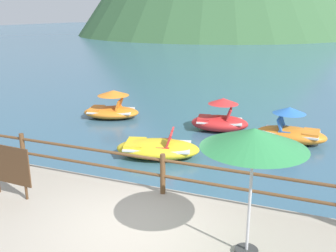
{
  "coord_description": "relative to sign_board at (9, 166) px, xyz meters",
  "views": [
    {
      "loc": [
        3.06,
        -5.72,
        4.36
      ],
      "look_at": [
        -1.26,
        5.0,
        0.9
      ],
      "focal_mm": 40.8,
      "sensor_mm": 36.0,
      "label": 1
    }
  ],
  "objects": [
    {
      "name": "sign_board",
      "position": [
        0.0,
        0.0,
        0.0
      ],
      "size": [
        1.18,
        0.1,
        1.19
      ],
      "color": "silver",
      "rests_on": "promenade_dock"
    },
    {
      "name": "ground_plane",
      "position": [
        3.09,
        39.82,
        -1.13
      ],
      "size": [
        200.0,
        200.0,
        0.0
      ],
      "primitive_type": "plane",
      "color": "#38607A"
    },
    {
      "name": "dock_railing",
      "position": [
        3.09,
        1.37,
        -0.15
      ],
      "size": [
        23.92,
        0.12,
        0.95
      ],
      "color": "brown",
      "rests_on": "promenade_dock"
    },
    {
      "name": "beach_umbrella",
      "position": [
        5.28,
        -0.18,
        1.32
      ],
      "size": [
        1.7,
        1.7,
        2.24
      ],
      "color": "#B2B2B7",
      "rests_on": "promenade_dock"
    },
    {
      "name": "pedal_boat_4",
      "position": [
        5.39,
        7.37,
        -0.72
      ],
      "size": [
        2.42,
        1.28,
        1.25
      ],
      "color": "orange",
      "rests_on": "ground"
    },
    {
      "name": "pedal_boat_0",
      "position": [
        2.76,
        7.77,
        -0.69
      ],
      "size": [
        2.34,
        1.59,
        1.28
      ],
      "color": "red",
      "rests_on": "ground"
    },
    {
      "name": "pedal_boat_1",
      "position": [
        -2.01,
        7.85,
        -0.73
      ],
      "size": [
        2.65,
        1.99,
        1.2
      ],
      "color": "orange",
      "rests_on": "ground"
    },
    {
      "name": "pedal_boat_2",
      "position": [
        1.66,
        4.34,
        -0.84
      ],
      "size": [
        2.87,
        2.04,
        0.87
      ],
      "color": "yellow",
      "rests_on": "ground"
    }
  ]
}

